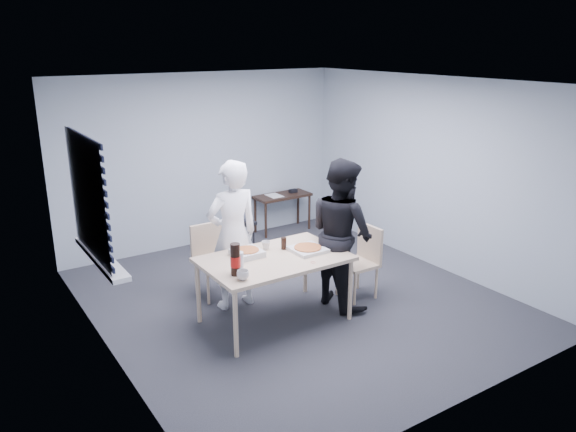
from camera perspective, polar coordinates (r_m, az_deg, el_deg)
room at (r=5.95m, az=-19.32°, el=0.91°), size 5.00×5.00×5.00m
dining_table at (r=6.17m, az=-1.39°, el=-4.73°), size 1.57×1.00×0.77m
chair_far at (r=6.97m, az=-7.86°, el=-3.93°), size 0.42×0.42×0.89m
chair_right at (r=6.92m, az=7.62°, el=-4.09°), size 0.42×0.42×0.89m
person_white at (r=6.50m, az=-5.63°, el=-1.94°), size 0.65×0.42×1.77m
person_black at (r=6.57m, az=5.44°, el=-1.74°), size 0.47×0.86×1.77m
side_table at (r=9.21m, az=-0.56°, el=1.71°), size 0.93×0.41×0.62m
stool at (r=8.19m, az=-4.97°, el=-1.22°), size 0.38×0.38×0.53m
backpack at (r=8.09m, az=-4.98°, el=0.90°), size 0.31×0.23×0.43m
pizza_box_a at (r=6.19m, az=-4.17°, el=-3.74°), size 0.31×0.31×0.08m
pizza_box_b at (r=6.32m, az=2.01°, el=-3.38°), size 0.36×0.36×0.05m
mug_a at (r=5.59m, az=-4.60°, el=-6.00°), size 0.17×0.17×0.10m
mug_b at (r=6.37m, az=-2.26°, el=-2.99°), size 0.10×0.10×0.09m
cola_glass at (r=6.36m, az=-0.43°, el=-2.81°), size 0.06×0.06×0.14m
soda_bottle at (r=5.67m, az=-5.37°, el=-4.47°), size 0.11×0.11×0.33m
plastic_cups at (r=5.75m, az=-4.98°, el=-4.71°), size 0.11×0.11×0.22m
rubber_band at (r=6.01m, az=2.57°, el=-4.73°), size 0.07×0.07×0.00m
papers at (r=9.12m, az=-1.40°, el=2.09°), size 0.30×0.35×0.00m
black_box at (r=9.31m, az=0.52°, el=2.57°), size 0.14×0.11×0.05m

